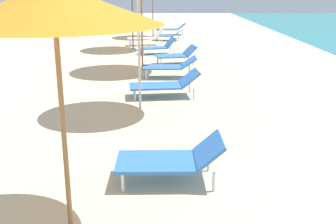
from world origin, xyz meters
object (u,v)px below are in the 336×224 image
at_px(lounger_sixth_inland, 158,46).
at_px(lounger_farthest_inland, 168,35).
at_px(lounger_fifth_shoreside, 177,54).
at_px(lounger_third_shoreside, 172,159).
at_px(lounger_fourth_shoreside, 166,84).
at_px(lounger_farthest_shoreside, 171,28).
at_px(umbrella_third, 54,5).
at_px(lounger_fifth_inland, 170,66).
at_px(lounger_sixth_shoreside, 146,37).

relative_size(lounger_sixth_inland, lounger_farthest_inland, 1.03).
bearing_deg(lounger_fifth_shoreside, lounger_third_shoreside, 76.57).
relative_size(lounger_fourth_shoreside, lounger_farthest_shoreside, 1.04).
xyz_separation_m(lounger_fifth_shoreside, lounger_farthest_shoreside, (-0.00, 8.31, 0.00)).
xyz_separation_m(lounger_sixth_inland, lounger_farthest_inland, (0.39, 3.86, -0.02)).
height_order(lounger_third_shoreside, lounger_fourth_shoreside, lounger_fourth_shoreside).
distance_m(umbrella_third, lounger_farthest_shoreside, 17.70).
bearing_deg(lounger_fourth_shoreside, lounger_fifth_inland, -99.98).
xyz_separation_m(lounger_fifth_shoreside, lounger_sixth_shoreside, (-1.12, 4.37, 0.03)).
relative_size(umbrella_third, lounger_fifth_inland, 1.71).
bearing_deg(lounger_sixth_inland, lounger_third_shoreside, 77.47).
xyz_separation_m(lounger_third_shoreside, lounger_farthest_shoreside, (0.31, 16.48, 0.00)).
distance_m(lounger_sixth_inland, lounger_farthest_shoreside, 6.27).
relative_size(lounger_third_shoreside, lounger_sixth_shoreside, 0.86).
bearing_deg(umbrella_third, lounger_sixth_shoreside, 89.01).
height_order(umbrella_third, lounger_fourth_shoreside, umbrella_third).
xyz_separation_m(lounger_fourth_shoreside, lounger_sixth_shoreside, (-0.75, 8.38, 0.04)).
height_order(umbrella_third, lounger_sixth_shoreside, umbrella_third).
height_order(lounger_sixth_shoreside, lounger_farthest_inland, lounger_sixth_shoreside).
bearing_deg(lounger_fifth_inland, lounger_fifth_shoreside, -96.72).
xyz_separation_m(umbrella_third, lounger_sixth_shoreside, (0.23, 13.61, -1.87)).
bearing_deg(umbrella_third, lounger_fifth_shoreside, 81.67).
bearing_deg(lounger_fifth_inland, lounger_fourth_shoreside, 85.88).
relative_size(lounger_third_shoreside, lounger_fifth_inland, 0.93).
height_order(lounger_fifth_shoreside, lounger_farthest_inland, lounger_fifth_shoreside).
height_order(lounger_third_shoreside, lounger_sixth_inland, lounger_sixth_inland).
bearing_deg(lounger_sixth_shoreside, lounger_third_shoreside, 82.37).
bearing_deg(lounger_fifth_shoreside, lounger_farthest_inland, -99.13).
bearing_deg(lounger_fifth_shoreside, lounger_sixth_inland, -84.91).
bearing_deg(lounger_fifth_inland, lounger_farthest_shoreside, -91.51).
distance_m(umbrella_third, lounger_fifth_inland, 7.55).
bearing_deg(lounger_third_shoreside, lounger_sixth_inland, -88.79).
bearing_deg(lounger_third_shoreside, lounger_sixth_shoreside, -86.76).
xyz_separation_m(lounger_fourth_shoreside, lounger_farthest_shoreside, (0.36, 12.32, 0.01)).
bearing_deg(lounger_farthest_inland, umbrella_third, 97.74).
height_order(umbrella_third, lounger_fifth_shoreside, umbrella_third).
height_order(umbrella_third, lounger_sixth_inland, umbrella_third).
relative_size(lounger_fifth_inland, lounger_sixth_inland, 1.02).
height_order(lounger_fifth_shoreside, lounger_fifth_inland, lounger_fifth_shoreside).
distance_m(lounger_fourth_shoreside, lounger_farthest_inland, 9.94).
bearing_deg(lounger_farthest_inland, lounger_third_shoreside, 101.64).
bearing_deg(umbrella_third, lounger_third_shoreside, 45.90).
bearing_deg(lounger_fourth_shoreside, lounger_sixth_shoreside, -90.97).
height_order(lounger_fifth_inland, lounger_sixth_shoreside, lounger_sixth_shoreside).
height_order(umbrella_third, lounger_farthest_inland, umbrella_third).
height_order(lounger_sixth_inland, lounger_farthest_inland, lounger_sixth_inland).
distance_m(lounger_third_shoreside, lounger_sixth_shoreside, 12.57).
bearing_deg(umbrella_third, lounger_fifth_inland, 81.15).
distance_m(lounger_third_shoreside, lounger_fifth_shoreside, 8.17).
bearing_deg(lounger_farthest_shoreside, lounger_farthest_inland, 87.31).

